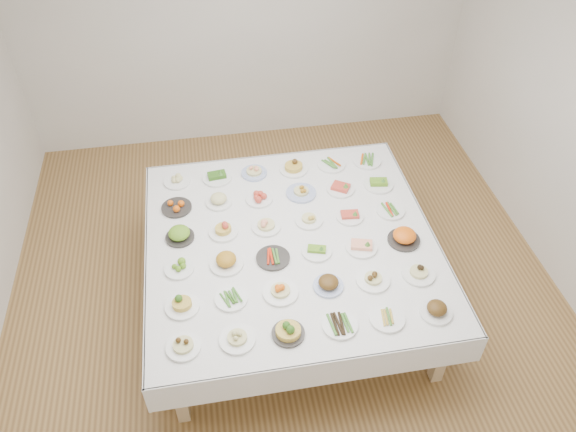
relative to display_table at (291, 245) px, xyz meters
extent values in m
plane|color=olive|center=(-0.03, 0.20, -0.69)|extent=(5.00, 5.00, 0.00)
cube|color=silver|center=(-0.03, 2.70, 0.71)|extent=(5.00, 0.02, 2.80)
cube|color=white|center=(0.00, 0.00, 0.03)|extent=(2.36, 2.36, 0.06)
cube|color=white|center=(0.00, 1.18, -0.08)|extent=(2.38, 0.01, 0.28)
cube|color=white|center=(0.00, -1.18, -0.08)|extent=(2.38, 0.02, 0.28)
cube|color=white|center=(1.18, 0.00, -0.08)|extent=(0.02, 2.38, 0.28)
cube|color=white|center=(-1.18, 0.00, -0.08)|extent=(0.02, 2.38, 0.28)
cube|color=#CAB281|center=(-1.00, -1.00, -0.34)|extent=(0.09, 0.09, 0.69)
cube|color=#CAB281|center=(1.00, -1.00, -0.34)|extent=(0.09, 0.09, 0.69)
cube|color=#CAB281|center=(-1.00, 1.00, -0.34)|extent=(0.09, 0.09, 0.69)
cube|color=#CAB281|center=(1.00, 1.00, -0.34)|extent=(0.09, 0.09, 0.69)
cylinder|color=white|center=(-0.91, -0.90, 0.07)|extent=(0.24, 0.24, 0.02)
cylinder|color=white|center=(-0.54, -0.91, 0.07)|extent=(0.25, 0.25, 0.02)
cylinder|color=#2C2A27|center=(-0.18, -0.92, 0.07)|extent=(0.23, 0.23, 0.02)
cylinder|color=white|center=(0.19, -0.91, 0.07)|extent=(0.25, 0.25, 0.02)
cylinder|color=white|center=(0.54, -0.91, 0.07)|extent=(0.25, 0.25, 0.02)
cylinder|color=white|center=(0.90, -0.92, 0.07)|extent=(0.24, 0.24, 0.02)
cylinder|color=white|center=(-0.90, -0.55, 0.07)|extent=(0.25, 0.25, 0.02)
cylinder|color=white|center=(-0.55, -0.54, 0.07)|extent=(0.24, 0.24, 0.02)
cylinder|color=white|center=(-0.18, -0.54, 0.07)|extent=(0.26, 0.26, 0.02)
cylinder|color=#4C66B2|center=(0.19, -0.54, 0.07)|extent=(0.23, 0.23, 0.02)
cylinder|color=white|center=(0.54, -0.55, 0.07)|extent=(0.26, 0.26, 0.02)
cylinder|color=white|center=(0.90, -0.54, 0.07)|extent=(0.26, 0.26, 0.02)
cylinder|color=white|center=(-0.92, -0.18, 0.07)|extent=(0.23, 0.23, 0.02)
cylinder|color=white|center=(-0.55, -0.19, 0.07)|extent=(0.26, 0.26, 0.02)
cylinder|color=#2C2A27|center=(-0.18, -0.19, 0.07)|extent=(0.27, 0.27, 0.02)
cylinder|color=white|center=(0.18, -0.17, 0.07)|extent=(0.24, 0.24, 0.02)
cylinder|color=white|center=(0.54, -0.19, 0.07)|extent=(0.25, 0.25, 0.02)
cylinder|color=#2C2A27|center=(0.91, -0.17, 0.07)|extent=(0.26, 0.26, 0.02)
cylinder|color=#2C2A27|center=(-0.90, 0.17, 0.07)|extent=(0.23, 0.23, 0.02)
cylinder|color=white|center=(-0.54, 0.18, 0.07)|extent=(0.24, 0.24, 0.02)
cylinder|color=white|center=(-0.18, 0.18, 0.07)|extent=(0.24, 0.24, 0.02)
cylinder|color=white|center=(0.19, 0.19, 0.07)|extent=(0.23, 0.23, 0.02)
cylinder|color=white|center=(0.54, 0.18, 0.07)|extent=(0.23, 0.23, 0.02)
cylinder|color=white|center=(0.91, 0.19, 0.07)|extent=(0.24, 0.24, 0.02)
cylinder|color=#2C2A27|center=(-0.92, 0.55, 0.07)|extent=(0.26, 0.26, 0.02)
cylinder|color=white|center=(-0.55, 0.56, 0.07)|extent=(0.23, 0.23, 0.02)
cylinder|color=white|center=(-0.19, 0.54, 0.07)|extent=(0.23, 0.23, 0.02)
cylinder|color=#4C66B2|center=(0.19, 0.55, 0.07)|extent=(0.27, 0.27, 0.02)
cylinder|color=white|center=(0.55, 0.55, 0.07)|extent=(0.25, 0.25, 0.02)
cylinder|color=white|center=(0.91, 0.55, 0.07)|extent=(0.26, 0.26, 0.02)
cylinder|color=white|center=(-0.90, 0.91, 0.07)|extent=(0.24, 0.24, 0.02)
cylinder|color=white|center=(-0.54, 0.90, 0.07)|extent=(0.27, 0.27, 0.02)
cylinder|color=#4C66B2|center=(-0.19, 0.91, 0.07)|extent=(0.24, 0.24, 0.02)
cylinder|color=white|center=(0.18, 0.90, 0.07)|extent=(0.26, 0.26, 0.02)
cylinder|color=white|center=(0.55, 0.91, 0.07)|extent=(0.26, 0.26, 0.02)
cylinder|color=white|center=(0.90, 0.91, 0.07)|extent=(0.27, 0.27, 0.02)
camera|label=1|loc=(-0.58, -3.20, 3.34)|focal=35.00mm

